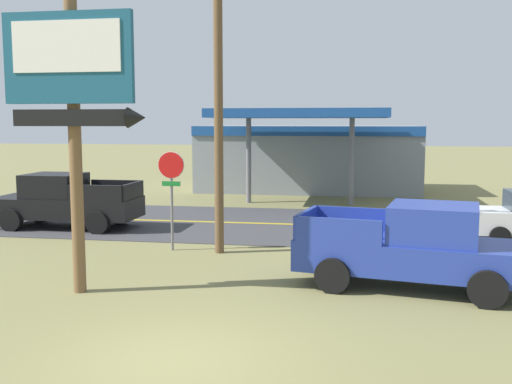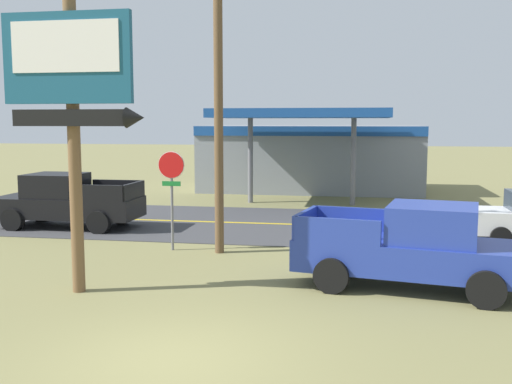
{
  "view_description": "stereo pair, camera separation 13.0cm",
  "coord_description": "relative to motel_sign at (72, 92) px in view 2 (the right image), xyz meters",
  "views": [
    {
      "loc": [
        2.85,
        -8.78,
        3.8
      ],
      "look_at": [
        0.0,
        8.0,
        1.8
      ],
      "focal_mm": 41.76,
      "sensor_mm": 36.0,
      "label": 1
    },
    {
      "loc": [
        2.98,
        -8.76,
        3.8
      ],
      "look_at": [
        0.0,
        8.0,
        1.8
      ],
      "focal_mm": 41.76,
      "sensor_mm": 36.0,
      "label": 2
    }
  ],
  "objects": [
    {
      "name": "gas_station",
      "position": [
        3.38,
        21.17,
        -2.5
      ],
      "size": [
        12.0,
        11.5,
        4.4
      ],
      "color": "gray",
      "rests_on": "ground"
    },
    {
      "name": "pickup_black_on_road",
      "position": [
        -4.31,
        7.7,
        -3.48
      ],
      "size": [
        5.2,
        2.24,
        1.96
      ],
      "color": "black",
      "rests_on": "ground"
    },
    {
      "name": "utility_pole",
      "position": [
        2.11,
        4.61,
        0.22
      ],
      "size": [
        2.02,
        0.26,
        8.7
      ],
      "color": "brown",
      "rests_on": "ground"
    },
    {
      "name": "motel_sign",
      "position": [
        0.0,
        0.0,
        0.0
      ],
      "size": [
        3.15,
        0.54,
        6.43
      ],
      "color": "brown",
      "rests_on": "ground"
    },
    {
      "name": "road_centre_line",
      "position": [
        3.18,
        9.7,
        -4.42
      ],
      "size": [
        126.0,
        0.2,
        0.01
      ],
      "primitive_type": "cube",
      "color": "gold",
      "rests_on": "road_asphalt"
    },
    {
      "name": "pickup_blue_parked_on_lawn",
      "position": [
        7.38,
        1.66,
        -3.48
      ],
      "size": [
        5.47,
        2.93,
        1.96
      ],
      "color": "#233893",
      "rests_on": "ground"
    },
    {
      "name": "road_asphalt",
      "position": [
        3.18,
        9.7,
        -4.43
      ],
      "size": [
        140.0,
        8.0,
        0.02
      ],
      "primitive_type": "cube",
      "color": "#3D3D3F",
      "rests_on": "ground"
    },
    {
      "name": "stop_sign",
      "position": [
        0.65,
        4.69,
        -2.41
      ],
      "size": [
        0.8,
        0.08,
        2.95
      ],
      "color": "slate",
      "rests_on": "ground"
    },
    {
      "name": "ground_plane",
      "position": [
        3.18,
        -3.3,
        -4.44
      ],
      "size": [
        180.0,
        180.0,
        0.0
      ],
      "primitive_type": "plane",
      "color": "olive"
    }
  ]
}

